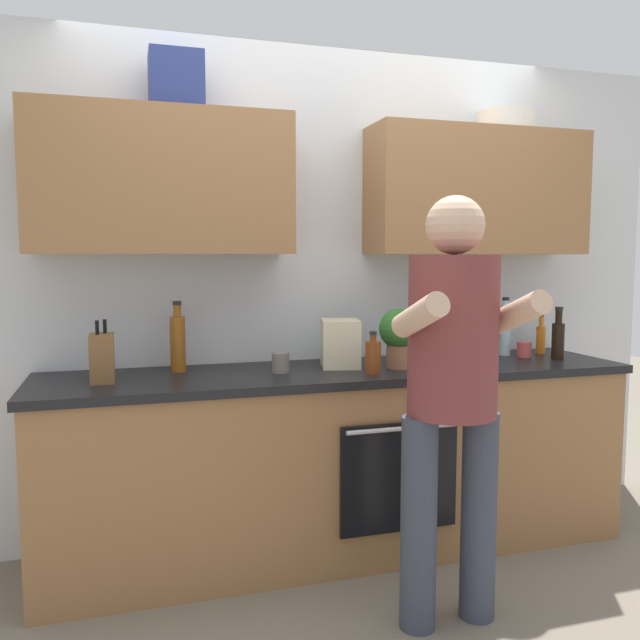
{
  "coord_description": "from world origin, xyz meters",
  "views": [
    {
      "loc": [
        -0.98,
        -2.91,
        1.44
      ],
      "look_at": [
        -0.14,
        -0.1,
        1.15
      ],
      "focal_mm": 36.31,
      "sensor_mm": 36.0,
      "label": 1
    }
  ],
  "objects_px": {
    "bottle_wine": "(467,341)",
    "grocery_bag_rice": "(340,343)",
    "cup_stoneware": "(281,362)",
    "bottle_water": "(505,329)",
    "bottle_vinegar": "(373,356)",
    "potted_herb": "(399,334)",
    "person_standing": "(453,377)",
    "cup_ceramic": "(524,350)",
    "bottle_syrup": "(178,342)",
    "bottle_juice": "(541,338)",
    "bottle_soy": "(558,338)",
    "knife_block": "(102,358)"
  },
  "relations": [
    {
      "from": "bottle_vinegar",
      "to": "bottle_syrup",
      "type": "bearing_deg",
      "value": 159.82
    },
    {
      "from": "bottle_wine",
      "to": "grocery_bag_rice",
      "type": "relative_size",
      "value": 0.96
    },
    {
      "from": "grocery_bag_rice",
      "to": "potted_herb",
      "type": "bearing_deg",
      "value": -23.29
    },
    {
      "from": "bottle_juice",
      "to": "bottle_syrup",
      "type": "bearing_deg",
      "value": 179.72
    },
    {
      "from": "bottle_vinegar",
      "to": "grocery_bag_rice",
      "type": "distance_m",
      "value": 0.23
    },
    {
      "from": "bottle_syrup",
      "to": "cup_ceramic",
      "type": "distance_m",
      "value": 1.82
    },
    {
      "from": "person_standing",
      "to": "bottle_wine",
      "type": "bearing_deg",
      "value": 57.36
    },
    {
      "from": "bottle_vinegar",
      "to": "bottle_water",
      "type": "height_order",
      "value": "bottle_water"
    },
    {
      "from": "cup_stoneware",
      "to": "bottle_water",
      "type": "bearing_deg",
      "value": 7.27
    },
    {
      "from": "person_standing",
      "to": "potted_herb",
      "type": "xyz_separation_m",
      "value": [
        0.07,
        0.68,
        0.08
      ]
    },
    {
      "from": "bottle_vinegar",
      "to": "potted_herb",
      "type": "distance_m",
      "value": 0.22
    },
    {
      "from": "cup_ceramic",
      "to": "potted_herb",
      "type": "xyz_separation_m",
      "value": [
        -0.78,
        -0.12,
        0.13
      ]
    },
    {
      "from": "bottle_water",
      "to": "cup_ceramic",
      "type": "xyz_separation_m",
      "value": [
        0.06,
        -0.09,
        -0.1
      ]
    },
    {
      "from": "potted_herb",
      "to": "grocery_bag_rice",
      "type": "height_order",
      "value": "potted_herb"
    },
    {
      "from": "bottle_juice",
      "to": "cup_ceramic",
      "type": "bearing_deg",
      "value": -153.16
    },
    {
      "from": "cup_stoneware",
      "to": "knife_block",
      "type": "relative_size",
      "value": 0.35
    },
    {
      "from": "bottle_wine",
      "to": "potted_herb",
      "type": "height_order",
      "value": "potted_herb"
    },
    {
      "from": "bottle_juice",
      "to": "cup_stoneware",
      "type": "bearing_deg",
      "value": -174.16
    },
    {
      "from": "bottle_soy",
      "to": "bottle_syrup",
      "type": "bearing_deg",
      "value": 173.94
    },
    {
      "from": "person_standing",
      "to": "bottle_syrup",
      "type": "bearing_deg",
      "value": 137.06
    },
    {
      "from": "grocery_bag_rice",
      "to": "bottle_wine",
      "type": "bearing_deg",
      "value": 3.52
    },
    {
      "from": "person_standing",
      "to": "cup_ceramic",
      "type": "height_order",
      "value": "person_standing"
    },
    {
      "from": "bottle_juice",
      "to": "knife_block",
      "type": "relative_size",
      "value": 0.82
    },
    {
      "from": "bottle_juice",
      "to": "bottle_vinegar",
      "type": "height_order",
      "value": "bottle_juice"
    },
    {
      "from": "bottle_wine",
      "to": "potted_herb",
      "type": "xyz_separation_m",
      "value": [
        -0.46,
        -0.16,
        0.07
      ]
    },
    {
      "from": "bottle_juice",
      "to": "bottle_vinegar",
      "type": "relative_size",
      "value": 1.13
    },
    {
      "from": "bottle_water",
      "to": "knife_block",
      "type": "relative_size",
      "value": 1.18
    },
    {
      "from": "grocery_bag_rice",
      "to": "cup_ceramic",
      "type": "bearing_deg",
      "value": 0.53
    },
    {
      "from": "cup_ceramic",
      "to": "bottle_water",
      "type": "bearing_deg",
      "value": 124.53
    },
    {
      "from": "bottle_juice",
      "to": "bottle_syrup",
      "type": "height_order",
      "value": "bottle_syrup"
    },
    {
      "from": "bottle_syrup",
      "to": "bottle_vinegar",
      "type": "bearing_deg",
      "value": -20.18
    },
    {
      "from": "bottle_juice",
      "to": "grocery_bag_rice",
      "type": "xyz_separation_m",
      "value": [
        -1.2,
        -0.09,
        0.03
      ]
    },
    {
      "from": "bottle_vinegar",
      "to": "bottle_syrup",
      "type": "xyz_separation_m",
      "value": [
        -0.86,
        0.31,
        0.06
      ]
    },
    {
      "from": "person_standing",
      "to": "cup_stoneware",
      "type": "xyz_separation_m",
      "value": [
        -0.5,
        0.72,
        -0.04
      ]
    },
    {
      "from": "cup_stoneware",
      "to": "bottle_wine",
      "type": "bearing_deg",
      "value": 6.02
    },
    {
      "from": "bottle_syrup",
      "to": "cup_stoneware",
      "type": "bearing_deg",
      "value": -19.94
    },
    {
      "from": "bottle_wine",
      "to": "grocery_bag_rice",
      "type": "distance_m",
      "value": 0.72
    },
    {
      "from": "cup_ceramic",
      "to": "potted_herb",
      "type": "bearing_deg",
      "value": -171.14
    },
    {
      "from": "person_standing",
      "to": "bottle_juice",
      "type": "relative_size",
      "value": 7.54
    },
    {
      "from": "person_standing",
      "to": "cup_stoneware",
      "type": "height_order",
      "value": "person_standing"
    },
    {
      "from": "cup_ceramic",
      "to": "person_standing",
      "type": "bearing_deg",
      "value": -137.03
    },
    {
      "from": "bottle_syrup",
      "to": "grocery_bag_rice",
      "type": "height_order",
      "value": "bottle_syrup"
    },
    {
      "from": "bottle_water",
      "to": "bottle_juice",
      "type": "bearing_deg",
      "value": -2.61
    },
    {
      "from": "bottle_wine",
      "to": "bottle_soy",
      "type": "xyz_separation_m",
      "value": [
        0.45,
        -0.15,
        0.02
      ]
    },
    {
      "from": "bottle_syrup",
      "to": "bottle_juice",
      "type": "bearing_deg",
      "value": -0.28
    },
    {
      "from": "bottle_juice",
      "to": "potted_herb",
      "type": "bearing_deg",
      "value": -167.86
    },
    {
      "from": "bottle_wine",
      "to": "bottle_soy",
      "type": "height_order",
      "value": "bottle_soy"
    },
    {
      "from": "cup_stoneware",
      "to": "person_standing",
      "type": "bearing_deg",
      "value": -55.33
    },
    {
      "from": "bottle_water",
      "to": "knife_block",
      "type": "xyz_separation_m",
      "value": [
        -2.08,
        -0.17,
        -0.04
      ]
    },
    {
      "from": "bottle_juice",
      "to": "cup_ceramic",
      "type": "height_order",
      "value": "bottle_juice"
    }
  ]
}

